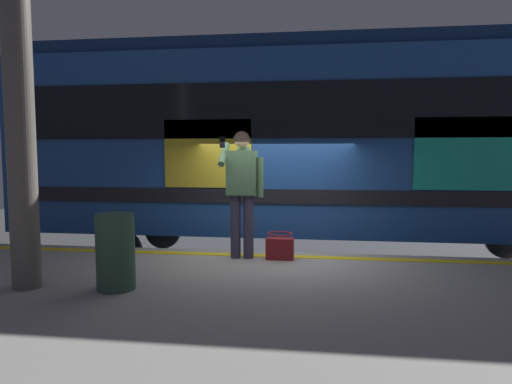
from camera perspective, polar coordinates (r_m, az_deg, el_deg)
name	(u,v)px	position (r m, az deg, el deg)	size (l,w,h in m)	color
ground_plane	(270,312)	(6.92, 1.81, -14.91)	(24.72, 24.72, 0.00)	#3D3D3F
platform	(250,337)	(4.89, -0.70, -17.88)	(13.70, 4.04, 0.91)	gray
safety_line	(268,256)	(6.38, 1.55, -8.06)	(13.43, 0.16, 0.01)	yellow
track_rail_near	(279,278)	(8.34, 2.89, -10.85)	(17.81, 0.08, 0.16)	slate
track_rail_far	(284,260)	(9.73, 3.60, -8.55)	(17.81, 0.08, 0.16)	slate
train_carriage	(328,140)	(8.72, 9.15, 6.51)	(11.41, 2.93, 4.12)	#1E478C
passenger	(242,184)	(6.13, -1.77, 1.07)	(0.57, 0.55, 1.73)	#383347
handbag	(280,247)	(6.17, 3.04, -6.97)	(0.38, 0.34, 0.36)	maroon
station_column	(19,108)	(5.36, -27.73, 9.39)	(0.29, 0.29, 3.82)	#59544C
trash_bin	(115,252)	(5.02, -17.34, -7.20)	(0.40, 0.40, 0.81)	#2D4C38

